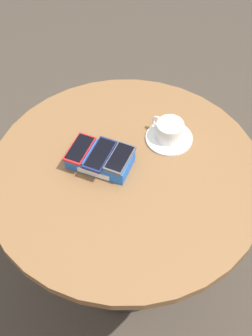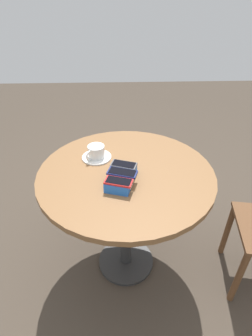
% 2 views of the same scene
% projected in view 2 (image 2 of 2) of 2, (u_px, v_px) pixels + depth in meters
% --- Properties ---
extents(ground_plane, '(8.00, 8.00, 0.00)m').
position_uv_depth(ground_plane, '(126.00, 261.00, 1.77)').
color(ground_plane, '#42382D').
extents(round_table, '(0.90, 0.90, 0.75)m').
position_uv_depth(round_table, '(126.00, 189.00, 1.41)').
color(round_table, '#2D2D2D').
rests_on(round_table, ground_plane).
extents(phone_box, '(0.23, 0.17, 0.05)m').
position_uv_depth(phone_box, '(121.00, 178.00, 1.25)').
color(phone_box, blue).
rests_on(phone_box, round_table).
extents(phone_red, '(0.10, 0.14, 0.01)m').
position_uv_depth(phone_red, '(119.00, 182.00, 1.18)').
color(phone_red, red).
rests_on(phone_red, phone_box).
extents(phone_navy, '(0.10, 0.15, 0.01)m').
position_uv_depth(phone_navy, '(122.00, 172.00, 1.24)').
color(phone_navy, navy).
rests_on(phone_navy, phone_box).
extents(phone_gray, '(0.10, 0.14, 0.01)m').
position_uv_depth(phone_gray, '(124.00, 165.00, 1.29)').
color(phone_gray, '#515156').
rests_on(phone_gray, phone_box).
extents(saucer, '(0.16, 0.16, 0.01)m').
position_uv_depth(saucer, '(97.00, 157.00, 1.44)').
color(saucer, white).
rests_on(saucer, round_table).
extents(coffee_cup, '(0.11, 0.10, 0.07)m').
position_uv_depth(coffee_cup, '(96.00, 151.00, 1.42)').
color(coffee_cup, white).
rests_on(coffee_cup, saucer).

